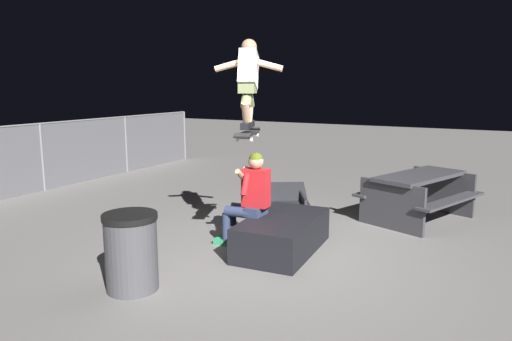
# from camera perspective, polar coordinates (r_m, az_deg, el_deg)

# --- Properties ---
(ground_plane) EXTENTS (40.00, 40.00, 0.00)m
(ground_plane) POSITION_cam_1_polar(r_m,az_deg,el_deg) (6.10, 1.93, -10.27)
(ground_plane) COLOR slate
(ledge_box_main) EXTENTS (1.57, 0.94, 0.44)m
(ledge_box_main) POSITION_cam_1_polar(r_m,az_deg,el_deg) (6.24, 3.20, -7.66)
(ledge_box_main) COLOR black
(ledge_box_main) RESTS_ON ground
(person_sitting_on_ledge) EXTENTS (0.59, 0.76, 1.28)m
(person_sitting_on_ledge) POSITION_cam_1_polar(r_m,az_deg,el_deg) (6.26, -0.86, -3.02)
(person_sitting_on_ledge) COLOR #2D3856
(person_sitting_on_ledge) RESTS_ON ground
(skateboard) EXTENTS (1.03, 0.55, 0.13)m
(skateboard) POSITION_cam_1_polar(r_m,az_deg,el_deg) (6.10, -1.01, 4.46)
(skateboard) COLOR black
(skater_airborne) EXTENTS (0.63, 0.86, 1.12)m
(skater_airborne) POSITION_cam_1_polar(r_m,az_deg,el_deg) (6.12, -0.95, 10.92)
(skater_airborne) COLOR black
(kicker_ramp) EXTENTS (1.22, 1.17, 0.38)m
(kicker_ramp) POSITION_cam_1_polar(r_m,az_deg,el_deg) (8.81, 3.55, -3.41)
(kicker_ramp) COLOR #28282D
(kicker_ramp) RESTS_ON ground
(picnic_table_back) EXTENTS (2.07, 1.86, 0.75)m
(picnic_table_back) POSITION_cam_1_polar(r_m,az_deg,el_deg) (7.98, 19.04, -2.17)
(picnic_table_back) COLOR #38383D
(picnic_table_back) RESTS_ON ground
(trash_bin) EXTENTS (0.57, 0.57, 0.83)m
(trash_bin) POSITION_cam_1_polar(r_m,az_deg,el_deg) (5.21, -14.78, -9.42)
(trash_bin) COLOR #47474C
(trash_bin) RESTS_ON ground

